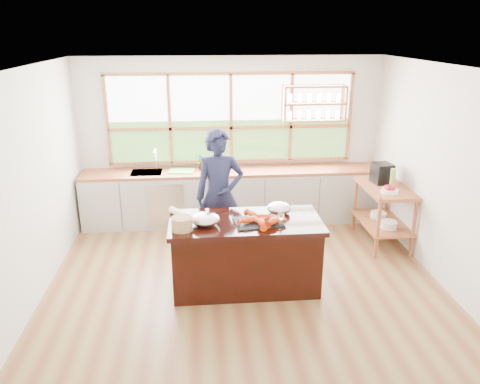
{
  "coord_description": "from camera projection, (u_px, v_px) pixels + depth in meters",
  "views": [
    {
      "loc": [
        -0.53,
        -5.42,
        3.1
      ],
      "look_at": [
        -0.03,
        0.15,
        1.14
      ],
      "focal_mm": 35.0,
      "sensor_mm": 36.0,
      "label": 1
    }
  ],
  "objects": [
    {
      "name": "wicker_basket",
      "position": [
        182.0,
        224.0,
        5.38
      ],
      "size": [
        0.24,
        0.24,
        0.16
      ],
      "primitive_type": "cylinder",
      "color": "tan",
      "rests_on": "island"
    },
    {
      "name": "ground_plane",
      "position": [
        244.0,
        277.0,
        6.16
      ],
      "size": [
        5.0,
        5.0,
        0.0
      ],
      "primitive_type": "plane",
      "color": "olive"
    },
    {
      "name": "wine_glass",
      "position": [
        281.0,
        217.0,
        5.37
      ],
      "size": [
        0.08,
        0.08,
        0.22
      ],
      "color": "white",
      "rests_on": "island"
    },
    {
      "name": "fruit_bowl",
      "position": [
        390.0,
        190.0,
        6.62
      ],
      "size": [
        0.25,
        0.25,
        0.11
      ],
      "color": "white",
      "rests_on": "right_shelf_unit"
    },
    {
      "name": "back_counter",
      "position": [
        232.0,
        196.0,
        7.83
      ],
      "size": [
        4.9,
        0.63,
        0.9
      ],
      "color": "#B7B5AE",
      "rests_on": "ground_plane"
    },
    {
      "name": "espresso_machine",
      "position": [
        382.0,
        173.0,
        7.01
      ],
      "size": [
        0.29,
        0.31,
        0.3
      ],
      "primitive_type": "cube",
      "rotation": [
        0.0,
        0.0,
        0.12
      ],
      "color": "black",
      "rests_on": "right_shelf_unit"
    },
    {
      "name": "island",
      "position": [
        245.0,
        253.0,
        5.82
      ],
      "size": [
        1.85,
        0.9,
        0.9
      ],
      "color": "black",
      "rests_on": "ground_plane"
    },
    {
      "name": "potted_plant",
      "position": [
        200.0,
        162.0,
        7.65
      ],
      "size": [
        0.16,
        0.12,
        0.27
      ],
      "primitive_type": "imported",
      "rotation": [
        0.0,
        0.0,
        0.14
      ],
      "color": "slate",
      "rests_on": "back_counter"
    },
    {
      "name": "lobster_pile",
      "position": [
        260.0,
        219.0,
        5.56
      ],
      "size": [
        0.52,
        0.48,
        0.08
      ],
      "color": "red",
      "rests_on": "slate_board"
    },
    {
      "name": "cook",
      "position": [
        220.0,
        196.0,
        6.43
      ],
      "size": [
        0.72,
        0.51,
        1.85
      ],
      "primitive_type": "imported",
      "rotation": [
        0.0,
        0.0,
        0.11
      ],
      "color": "#191C39",
      "rests_on": "ground_plane"
    },
    {
      "name": "room_shell",
      "position": [
        242.0,
        139.0,
        6.07
      ],
      "size": [
        5.02,
        4.52,
        2.71
      ],
      "color": "silver",
      "rests_on": "ground_plane"
    },
    {
      "name": "slate_board",
      "position": [
        258.0,
        222.0,
        5.6
      ],
      "size": [
        0.6,
        0.48,
        0.02
      ],
      "primitive_type": "cube",
      "rotation": [
        0.0,
        0.0,
        0.15
      ],
      "color": "black",
      "rests_on": "island"
    },
    {
      "name": "cutting_board",
      "position": [
        182.0,
        171.0,
        7.62
      ],
      "size": [
        0.44,
        0.35,
        0.01
      ],
      "primitive_type": "cube",
      "rotation": [
        0.0,
        0.0,
        -0.14
      ],
      "color": "green",
      "rests_on": "back_counter"
    },
    {
      "name": "wine_bottle",
      "position": [
        393.0,
        179.0,
        6.75
      ],
      "size": [
        0.09,
        0.09,
        0.3
      ],
      "primitive_type": "cylinder",
      "rotation": [
        0.0,
        0.0,
        0.27
      ],
      "color": "#8AA54A",
      "rests_on": "right_shelf_unit"
    },
    {
      "name": "mixing_bowl_right",
      "position": [
        279.0,
        208.0,
        5.89
      ],
      "size": [
        0.3,
        0.3,
        0.14
      ],
      "primitive_type": "ellipsoid",
      "color": "silver",
      "rests_on": "island"
    },
    {
      "name": "right_shelf_unit",
      "position": [
        384.0,
        205.0,
        6.98
      ],
      "size": [
        0.62,
        1.1,
        0.9
      ],
      "color": "#A5522D",
      "rests_on": "ground_plane"
    },
    {
      "name": "parchment_roll",
      "position": [
        178.0,
        213.0,
        5.8
      ],
      "size": [
        0.23,
        0.29,
        0.08
      ],
      "primitive_type": "cylinder",
      "rotation": [
        1.57,
        0.0,
        0.59
      ],
      "color": "white",
      "rests_on": "island"
    },
    {
      "name": "mixing_bowl_left",
      "position": [
        206.0,
        219.0,
        5.52
      ],
      "size": [
        0.33,
        0.33,
        0.16
      ],
      "primitive_type": "ellipsoid",
      "color": "silver",
      "rests_on": "island"
    }
  ]
}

